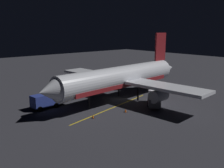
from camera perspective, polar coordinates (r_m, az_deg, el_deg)
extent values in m
cube|color=#2E2E34|center=(49.16, 1.76, -3.78)|extent=(180.00, 180.00, 0.20)
cube|color=gold|center=(44.73, 0.25, -5.27)|extent=(4.78, 20.76, 0.01)
cylinder|color=silver|center=(48.10, 1.79, 1.50)|extent=(6.27, 28.42, 4.17)
cube|color=maroon|center=(48.33, 1.78, 0.16)|extent=(5.75, 24.19, 0.75)
cone|color=silver|center=(38.49, -13.89, -1.58)|extent=(4.33, 3.64, 4.09)
cone|color=silver|center=(60.66, 12.09, 3.47)|extent=(4.12, 5.28, 3.76)
cube|color=maroon|center=(57.71, 10.77, 8.20)|extent=(0.63, 3.62, 6.05)
cube|color=silver|center=(43.74, 12.13, -0.70)|extent=(14.91, 5.88, 0.50)
cylinder|color=slate|center=(43.47, 10.39, -2.60)|extent=(2.33, 3.35, 2.10)
cube|color=silver|center=(55.80, -4.33, 2.31)|extent=(14.91, 5.88, 0.50)
cylinder|color=slate|center=(54.75, -4.75, 0.62)|extent=(2.33, 3.35, 2.10)
cylinder|color=black|center=(43.64, -5.17, -4.12)|extent=(0.39, 0.39, 2.41)
cylinder|color=black|center=(49.02, 5.83, -2.30)|extent=(0.39, 0.39, 2.41)
cylinder|color=black|center=(52.19, 1.54, -1.35)|extent=(0.39, 0.39, 2.41)
cube|color=navy|center=(45.40, -14.83, -3.49)|extent=(2.47, 4.72, 2.04)
cube|color=#38383D|center=(47.12, -11.51, -3.09)|extent=(2.14, 1.96, 1.50)
cylinder|color=black|center=(46.49, -13.08, -4.34)|extent=(2.38, 1.09, 0.90)
cylinder|color=black|center=(44.92, -16.50, -5.11)|extent=(2.38, 1.09, 0.90)
cube|color=silver|center=(46.71, 9.41, -2.99)|extent=(4.67, 4.95, 1.75)
cube|color=#38383D|center=(43.61, 9.49, -4.26)|extent=(2.69, 2.67, 1.50)
cylinder|color=black|center=(45.36, 9.41, -4.60)|extent=(2.34, 2.19, 0.90)
cylinder|color=black|center=(48.54, 9.34, -3.48)|extent=(2.34, 2.19, 0.90)
cylinder|color=black|center=(45.96, -12.80, -4.55)|extent=(0.32, 0.32, 0.85)
cylinder|color=yellow|center=(45.75, -12.84, -3.65)|extent=(0.40, 0.40, 0.65)
sphere|color=tan|center=(45.64, -12.87, -3.11)|extent=(0.24, 0.24, 0.24)
cone|color=#EA590F|center=(39.59, -4.28, -7.24)|extent=(0.36, 0.36, 0.55)
cube|color=black|center=(39.67, -4.27, -7.60)|extent=(0.50, 0.50, 0.03)
cone|color=#EA590F|center=(42.28, 3.02, -5.95)|extent=(0.36, 0.36, 0.55)
cube|color=black|center=(42.36, 3.02, -6.28)|extent=(0.50, 0.50, 0.03)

